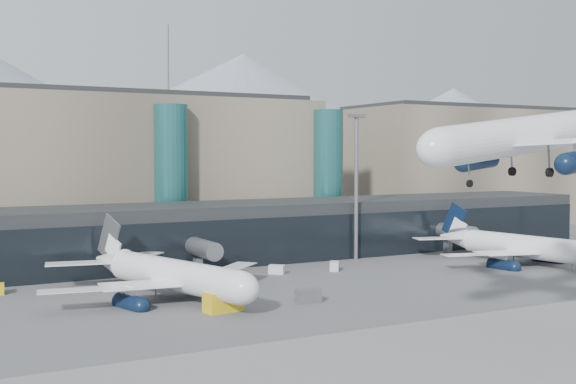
{
  "coord_description": "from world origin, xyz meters",
  "views": [
    {
      "loc": [
        -40.03,
        -57.78,
        18.56
      ],
      "look_at": [
        7.88,
        32.0,
        13.23
      ],
      "focal_mm": 45.0,
      "sensor_mm": 36.0,
      "label": 1
    }
  ],
  "objects_px": {
    "lightmast_mid": "(356,178)",
    "veh_c": "(308,296)",
    "jet_parked_right": "(510,239)",
    "veh_h": "(223,302)",
    "veh_g": "(277,269)",
    "hero_jet": "(543,124)",
    "jet_parked_mid": "(160,264)",
    "veh_d": "(334,266)"
  },
  "relations": [
    {
      "from": "lightmast_mid",
      "to": "veh_c",
      "type": "relative_size",
      "value": 8.33
    },
    {
      "from": "jet_parked_right",
      "to": "veh_h",
      "type": "xyz_separation_m",
      "value": [
        -58.13,
        -12.29,
        -2.96
      ]
    },
    {
      "from": "lightmast_mid",
      "to": "veh_g",
      "type": "bearing_deg",
      "value": -160.03
    },
    {
      "from": "lightmast_mid",
      "to": "hero_jet",
      "type": "height_order",
      "value": "hero_jet"
    },
    {
      "from": "jet_parked_mid",
      "to": "veh_c",
      "type": "distance_m",
      "value": 19.95
    },
    {
      "from": "lightmast_mid",
      "to": "veh_g",
      "type": "relative_size",
      "value": 10.7
    },
    {
      "from": "lightmast_mid",
      "to": "jet_parked_right",
      "type": "relative_size",
      "value": 0.75
    },
    {
      "from": "veh_h",
      "to": "lightmast_mid",
      "type": "bearing_deg",
      "value": 29.05
    },
    {
      "from": "hero_jet",
      "to": "veh_h",
      "type": "xyz_separation_m",
      "value": [
        -23.79,
        25.99,
        -20.37
      ]
    },
    {
      "from": "hero_jet",
      "to": "veh_g",
      "type": "distance_m",
      "value": 51.67
    },
    {
      "from": "lightmast_mid",
      "to": "jet_parked_mid",
      "type": "bearing_deg",
      "value": -159.09
    },
    {
      "from": "jet_parked_right",
      "to": "veh_c",
      "type": "relative_size",
      "value": 11.09
    },
    {
      "from": "lightmast_mid",
      "to": "jet_parked_right",
      "type": "height_order",
      "value": "lightmast_mid"
    },
    {
      "from": "veh_c",
      "to": "hero_jet",
      "type": "bearing_deg",
      "value": -61.87
    },
    {
      "from": "jet_parked_mid",
      "to": "jet_parked_right",
      "type": "height_order",
      "value": "jet_parked_mid"
    },
    {
      "from": "veh_g",
      "to": "hero_jet",
      "type": "bearing_deg",
      "value": -40.45
    },
    {
      "from": "veh_g",
      "to": "jet_parked_mid",
      "type": "bearing_deg",
      "value": -115.93
    },
    {
      "from": "jet_parked_mid",
      "to": "veh_c",
      "type": "bearing_deg",
      "value": -146.37
    },
    {
      "from": "veh_h",
      "to": "jet_parked_mid",
      "type": "bearing_deg",
      "value": 98.96
    },
    {
      "from": "jet_parked_mid",
      "to": "veh_h",
      "type": "height_order",
      "value": "jet_parked_mid"
    },
    {
      "from": "lightmast_mid",
      "to": "veh_h",
      "type": "xyz_separation_m",
      "value": [
        -37.17,
        -27.92,
        -13.21
      ]
    },
    {
      "from": "jet_parked_mid",
      "to": "jet_parked_right",
      "type": "relative_size",
      "value": 1.04
    },
    {
      "from": "veh_d",
      "to": "veh_h",
      "type": "bearing_deg",
      "value": 158.86
    },
    {
      "from": "jet_parked_right",
      "to": "veh_h",
      "type": "height_order",
      "value": "jet_parked_right"
    },
    {
      "from": "veh_c",
      "to": "veh_h",
      "type": "relative_size",
      "value": 0.7
    },
    {
      "from": "jet_parked_right",
      "to": "veh_h",
      "type": "distance_m",
      "value": 59.49
    },
    {
      "from": "jet_parked_right",
      "to": "veh_g",
      "type": "bearing_deg",
      "value": 68.16
    },
    {
      "from": "veh_g",
      "to": "veh_c",
      "type": "bearing_deg",
      "value": -64.51
    },
    {
      "from": "veh_d",
      "to": "hero_jet",
      "type": "bearing_deg",
      "value": -151.07
    },
    {
      "from": "jet_parked_mid",
      "to": "veh_g",
      "type": "bearing_deg",
      "value": -85.26
    },
    {
      "from": "veh_g",
      "to": "veh_d",
      "type": "bearing_deg",
      "value": 33.77
    },
    {
      "from": "veh_d",
      "to": "jet_parked_mid",
      "type": "bearing_deg",
      "value": 136.48
    },
    {
      "from": "lightmast_mid",
      "to": "veh_h",
      "type": "bearing_deg",
      "value": -143.09
    },
    {
      "from": "lightmast_mid",
      "to": "hero_jet",
      "type": "distance_m",
      "value": 56.0
    },
    {
      "from": "lightmast_mid",
      "to": "jet_parked_mid",
      "type": "height_order",
      "value": "lightmast_mid"
    },
    {
      "from": "veh_d",
      "to": "veh_g",
      "type": "height_order",
      "value": "veh_d"
    },
    {
      "from": "hero_jet",
      "to": "veh_c",
      "type": "height_order",
      "value": "hero_jet"
    },
    {
      "from": "jet_parked_mid",
      "to": "veh_h",
      "type": "relative_size",
      "value": 8.14
    },
    {
      "from": "hero_jet",
      "to": "jet_parked_mid",
      "type": "height_order",
      "value": "hero_jet"
    },
    {
      "from": "veh_h",
      "to": "veh_d",
      "type": "bearing_deg",
      "value": 27.45
    },
    {
      "from": "veh_g",
      "to": "veh_h",
      "type": "bearing_deg",
      "value": -88.18
    },
    {
      "from": "lightmast_mid",
      "to": "veh_h",
      "type": "distance_m",
      "value": 48.33
    }
  ]
}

